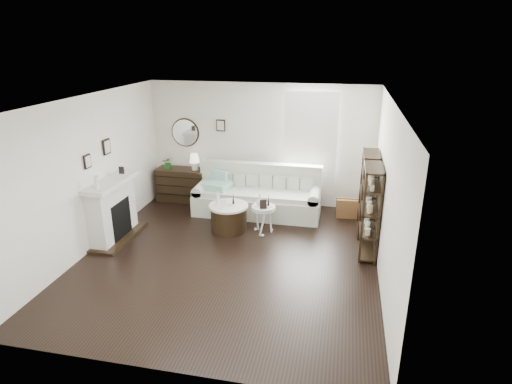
% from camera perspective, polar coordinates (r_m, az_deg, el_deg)
% --- Properties ---
extents(room, '(5.50, 5.50, 5.50)m').
position_cam_1_polar(room, '(9.34, 5.00, 7.49)').
color(room, black).
rests_on(room, ground).
extents(fireplace, '(0.50, 1.40, 1.84)m').
position_cam_1_polar(fireplace, '(8.41, -18.52, -2.50)').
color(fireplace, silver).
rests_on(fireplace, ground).
extents(shelf_unit_far, '(0.30, 0.80, 1.60)m').
position_cam_1_polar(shelf_unit_far, '(8.41, 14.72, -0.19)').
color(shelf_unit_far, black).
rests_on(shelf_unit_far, ground).
extents(shelf_unit_near, '(0.30, 0.80, 1.60)m').
position_cam_1_polar(shelf_unit_near, '(7.57, 14.96, -2.49)').
color(shelf_unit_near, black).
rests_on(shelf_unit_near, ground).
extents(sofa, '(2.68, 0.93, 1.04)m').
position_cam_1_polar(sofa, '(9.21, 0.25, -0.75)').
color(sofa, '#B6BFAB').
rests_on(sofa, ground).
extents(quilt, '(0.64, 0.56, 0.14)m').
position_cam_1_polar(quilt, '(9.21, -5.26, 0.88)').
color(quilt, '#29986F').
rests_on(quilt, sofa).
extents(suitcase, '(0.62, 0.25, 0.41)m').
position_cam_1_polar(suitcase, '(9.23, 12.55, -2.14)').
color(suitcase, brown).
rests_on(suitcase, ground).
extents(dresser, '(1.14, 0.49, 0.76)m').
position_cam_1_polar(dresser, '(10.07, -9.82, 1.00)').
color(dresser, black).
rests_on(dresser, ground).
extents(table_lamp, '(0.30, 0.30, 0.37)m').
position_cam_1_polar(table_lamp, '(9.78, -8.19, 4.01)').
color(table_lamp, beige).
rests_on(table_lamp, dresser).
extents(potted_plant, '(0.29, 0.27, 0.28)m').
position_cam_1_polar(potted_plant, '(9.98, -11.62, 3.84)').
color(potted_plant, '#1D5819').
rests_on(potted_plant, dresser).
extents(drum_table, '(0.77, 0.77, 0.53)m').
position_cam_1_polar(drum_table, '(8.42, -3.66, -3.41)').
color(drum_table, black).
rests_on(drum_table, ground).
extents(pedestal_table, '(0.47, 0.47, 0.56)m').
position_cam_1_polar(pedestal_table, '(8.19, 0.99, -2.22)').
color(pedestal_table, white).
rests_on(pedestal_table, ground).
extents(eiffel_drum, '(0.13, 0.13, 0.20)m').
position_cam_1_polar(eiffel_drum, '(8.31, -3.05, -1.03)').
color(eiffel_drum, black).
rests_on(eiffel_drum, drum_table).
extents(bottle_drum, '(0.07, 0.07, 0.30)m').
position_cam_1_polar(bottle_drum, '(8.24, -5.16, -0.88)').
color(bottle_drum, silver).
rests_on(bottle_drum, drum_table).
extents(card_frame_drum, '(0.14, 0.07, 0.18)m').
position_cam_1_polar(card_frame_drum, '(8.13, -4.43, -1.62)').
color(card_frame_drum, white).
rests_on(card_frame_drum, drum_table).
extents(eiffel_ped, '(0.12, 0.12, 0.19)m').
position_cam_1_polar(eiffel_ped, '(8.14, 1.66, -1.25)').
color(eiffel_ped, black).
rests_on(eiffel_ped, pedestal_table).
extents(flask_ped, '(0.13, 0.13, 0.24)m').
position_cam_1_polar(flask_ped, '(8.16, 0.47, -1.04)').
color(flask_ped, silver).
rests_on(flask_ped, pedestal_table).
extents(card_frame_ped, '(0.14, 0.09, 0.17)m').
position_cam_1_polar(card_frame_ped, '(8.02, 0.97, -1.66)').
color(card_frame_ped, black).
rests_on(card_frame_ped, pedestal_table).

